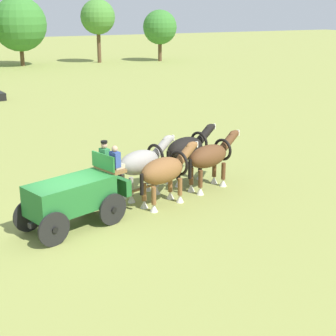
{
  "coord_description": "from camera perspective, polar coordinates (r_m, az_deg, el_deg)",
  "views": [
    {
      "loc": [
        -3.98,
        -16.04,
        7.34
      ],
      "look_at": [
        4.27,
        1.29,
        1.2
      ],
      "focal_mm": 54.77,
      "sensor_mm": 36.0,
      "label": 1
    }
  ],
  "objects": [
    {
      "name": "tree_g",
      "position": [
        70.88,
        -0.92,
        15.39
      ],
      "size": [
        4.52,
        4.52,
        6.72
      ],
      "color": "brown",
      "rests_on": "ground"
    },
    {
      "name": "tree_f",
      "position": [
        69.49,
        -7.82,
        16.29
      ],
      "size": [
        4.46,
        4.46,
        8.05
      ],
      "color": "brown",
      "rests_on": "ground"
    },
    {
      "name": "draft_horse_lead_off",
      "position": [
        21.16,
        4.73,
        1.25
      ],
      "size": [
        3.02,
        1.53,
        2.23
      ],
      "color": "brown",
      "rests_on": "ground"
    },
    {
      "name": "draft_horse_rear_off",
      "position": [
        19.35,
        -0.36,
        -0.33
      ],
      "size": [
        2.95,
        1.56,
        2.21
      ],
      "color": "brown",
      "rests_on": "ground"
    },
    {
      "name": "draft_horse_lead_near",
      "position": [
        21.97,
        2.16,
        2.08
      ],
      "size": [
        2.92,
        1.55,
        2.3
      ],
      "color": "black",
      "rests_on": "ground"
    },
    {
      "name": "show_wagon",
      "position": [
        17.73,
        -10.35,
        -2.95
      ],
      "size": [
        5.8,
        2.71,
        2.72
      ],
      "color": "#236B2D",
      "rests_on": "ground"
    },
    {
      "name": "tree_e",
      "position": [
        67.55,
        -16.21,
        15.12
      ],
      "size": [
        6.59,
        6.59,
        8.35
      ],
      "color": "brown",
      "rests_on": "ground"
    },
    {
      "name": "draft_horse_rear_near",
      "position": [
        20.26,
        -2.91,
        0.56
      ],
      "size": [
        2.89,
        1.52,
        2.24
      ],
      "color": "#9E998E",
      "rests_on": "ground"
    },
    {
      "name": "ground_plane",
      "position": [
        18.09,
        -10.6,
        -6.54
      ],
      "size": [
        220.0,
        220.0,
        0.0
      ],
      "primitive_type": "plane",
      "color": "olive"
    }
  ]
}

